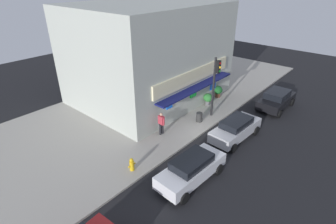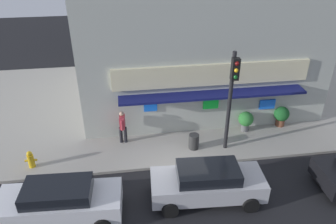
# 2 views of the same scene
# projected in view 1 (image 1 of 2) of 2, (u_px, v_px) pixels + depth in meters

# --- Properties ---
(ground_plane) EXTENTS (59.29, 59.29, 0.00)m
(ground_plane) POSITION_uv_depth(u_px,v_px,m) (203.00, 134.00, 19.47)
(ground_plane) COLOR black
(sidewalk) EXTENTS (39.53, 12.66, 0.14)m
(sidewalk) POSITION_uv_depth(u_px,v_px,m) (143.00, 108.00, 23.11)
(sidewalk) COLOR #A39E93
(sidewalk) RESTS_ON ground_plane
(corner_building) EXTENTS (12.66, 10.70, 8.29)m
(corner_building) POSITION_uv_depth(u_px,v_px,m) (149.00, 53.00, 23.41)
(corner_building) COLOR #ADB2A8
(corner_building) RESTS_ON sidewalk
(traffic_light) EXTENTS (0.32, 0.58, 4.84)m
(traffic_light) POSITION_uv_depth(u_px,v_px,m) (215.00, 80.00, 20.28)
(traffic_light) COLOR black
(traffic_light) RESTS_ON sidewalk
(fire_hydrant) EXTENTS (0.52, 0.28, 0.83)m
(fire_hydrant) POSITION_uv_depth(u_px,v_px,m) (132.00, 164.00, 15.50)
(fire_hydrant) COLOR gold
(fire_hydrant) RESTS_ON sidewalk
(trash_can) EXTENTS (0.49, 0.49, 0.75)m
(trash_can) POSITION_uv_depth(u_px,v_px,m) (199.00, 117.00, 20.68)
(trash_can) COLOR #2D2D2D
(trash_can) RESTS_ON sidewalk
(pedestrian) EXTENTS (0.39, 0.62, 1.72)m
(pedestrian) POSITION_uv_depth(u_px,v_px,m) (161.00, 123.00, 18.75)
(pedestrian) COLOR black
(pedestrian) RESTS_ON sidewalk
(potted_plant_by_doorway) EXTENTS (0.77, 0.77, 1.07)m
(potted_plant_by_doorway) POSITION_uv_depth(u_px,v_px,m) (208.00, 98.00, 23.23)
(potted_plant_by_doorway) COLOR #59595B
(potted_plant_by_doorway) RESTS_ON sidewalk
(potted_plant_by_window) EXTENTS (0.80, 0.80, 1.10)m
(potted_plant_by_window) POSITION_uv_depth(u_px,v_px,m) (218.00, 91.00, 24.71)
(potted_plant_by_window) COLOR brown
(potted_plant_by_window) RESTS_ON sidewalk
(parked_car_white) EXTENTS (4.52, 2.07, 1.55)m
(parked_car_white) POSITION_uv_depth(u_px,v_px,m) (191.00, 169.00, 14.73)
(parked_car_white) COLOR silver
(parked_car_white) RESTS_ON ground_plane
(parked_car_black) EXTENTS (4.29, 2.14, 1.58)m
(parked_car_black) POSITION_uv_depth(u_px,v_px,m) (276.00, 99.00, 22.91)
(parked_car_black) COLOR black
(parked_car_black) RESTS_ON ground_plane
(parked_car_silver) EXTENTS (4.47, 2.09, 1.54)m
(parked_car_silver) POSITION_uv_depth(u_px,v_px,m) (236.00, 129.00, 18.58)
(parked_car_silver) COLOR #B7B7BC
(parked_car_silver) RESTS_ON ground_plane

